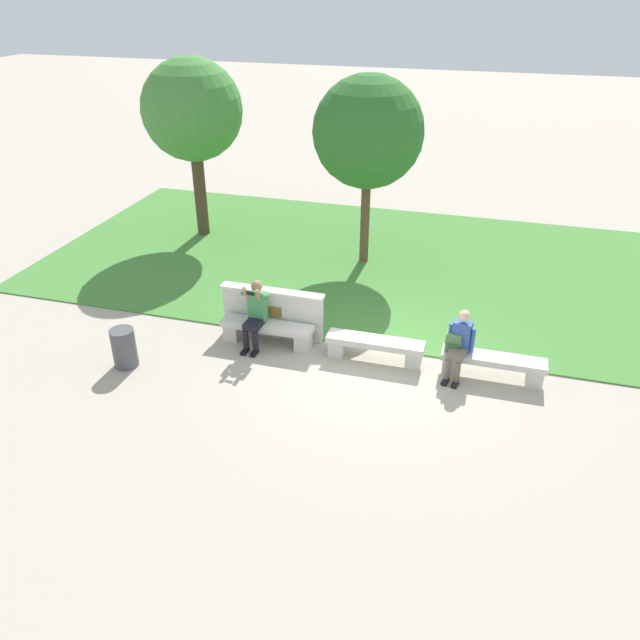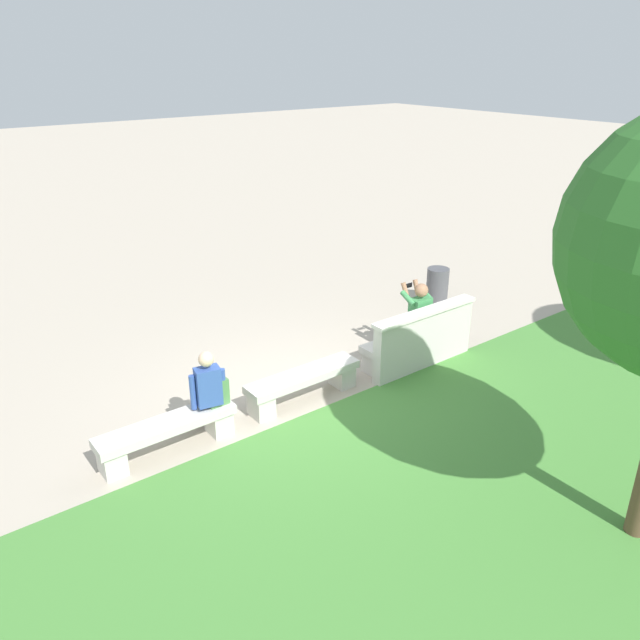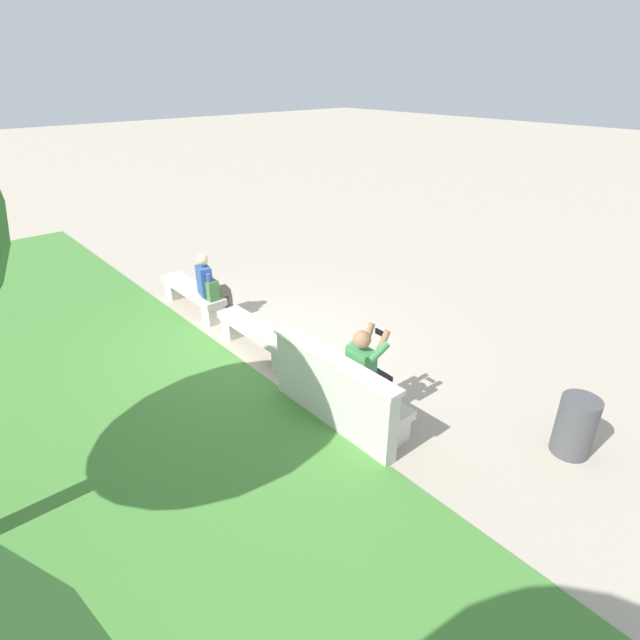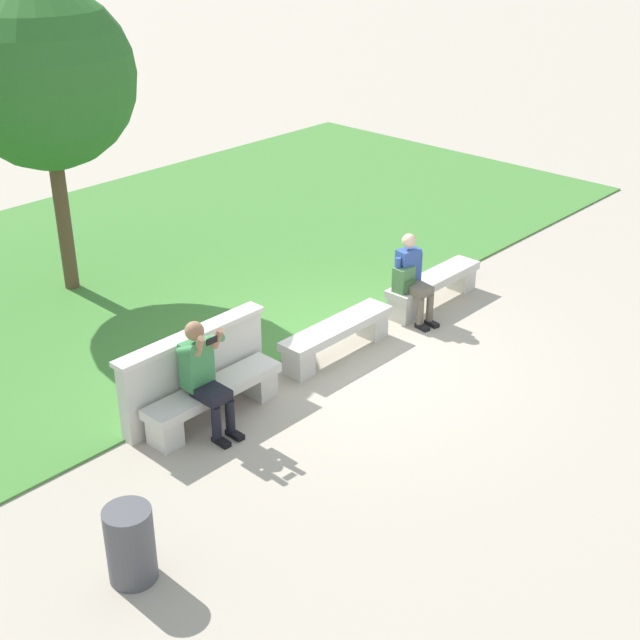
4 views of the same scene
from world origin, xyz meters
TOP-DOWN VIEW (x-y plane):
  - ground_plane at (0.00, 0.00)m, footprint 80.00×80.00m
  - grass_strip at (0.00, 4.38)m, footprint 18.09×8.00m
  - bench_main at (-2.13, 0.00)m, footprint 1.82×0.40m
  - bench_near at (-0.00, 0.00)m, footprint 1.82×0.40m
  - bench_mid at (2.13, 0.00)m, footprint 1.82×0.40m
  - backrest_wall_with_plaque at (-2.13, 0.34)m, footprint 2.08×0.24m
  - person_photographer at (-2.33, -0.08)m, footprint 0.48×0.73m
  - person_distant at (1.51, -0.06)m, footprint 0.48×0.71m
  - backpack at (1.41, -0.00)m, footprint 0.28×0.24m
  - tree_behind_wall at (-1.19, 4.39)m, footprint 2.55×2.55m
  - trash_bin at (-4.38, -1.45)m, footprint 0.44×0.44m

SIDE VIEW (x-z plane):
  - ground_plane at x=0.00m, z-range 0.00..0.00m
  - grass_strip at x=0.00m, z-range 0.00..0.03m
  - bench_main at x=-2.13m, z-range 0.07..0.52m
  - bench_near at x=0.00m, z-range 0.07..0.52m
  - bench_mid at x=2.13m, z-range 0.07..0.52m
  - trash_bin at x=-4.38m, z-range 0.00..0.75m
  - backrest_wall_with_plaque at x=-2.13m, z-range 0.01..1.02m
  - backpack at x=1.41m, z-range 0.41..0.84m
  - person_distant at x=1.51m, z-range 0.04..1.30m
  - person_photographer at x=-2.33m, z-range 0.08..1.40m
  - tree_behind_wall at x=-1.19m, z-range 0.95..5.43m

